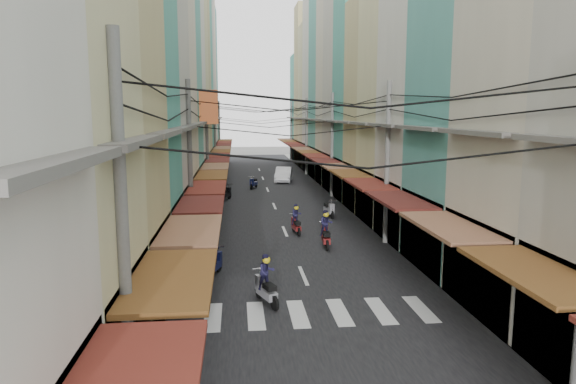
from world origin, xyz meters
TOP-DOWN VIEW (x-y plane):
  - ground at (0.00, 0.00)m, footprint 160.00×160.00m
  - road at (0.00, 20.00)m, footprint 10.00×80.00m
  - sidewalk_left at (-6.50, 20.00)m, footprint 3.00×80.00m
  - sidewalk_right at (6.50, 20.00)m, footprint 3.00×80.00m
  - crosswalk at (-0.00, -6.00)m, footprint 7.55×2.40m
  - building_row_left at (-7.92, 16.56)m, footprint 7.80×67.67m
  - building_row_right at (7.92, 16.45)m, footprint 7.80×68.98m
  - utility_poles at (0.00, 15.01)m, footprint 10.20×66.13m
  - white_car at (1.90, 27.21)m, footprint 5.22×2.74m
  - bicycle at (6.22, 1.37)m, footprint 1.55×0.65m
  - moving_scooters at (-0.66, 4.81)m, footprint 7.29×29.74m
  - parked_scooters at (3.97, -2.68)m, footprint 12.56×14.73m
  - pedestrians at (-4.61, 2.48)m, footprint 14.31×23.69m
  - market_umbrella at (7.20, -4.43)m, footprint 2.20×2.20m
  - traffic_sign at (5.31, -4.97)m, footprint 0.10×0.60m

SIDE VIEW (x-z plane):
  - ground at x=0.00m, z-range 0.00..0.00m
  - white_car at x=1.90m, z-range -0.88..0.88m
  - bicycle at x=6.22m, z-range -0.52..0.52m
  - road at x=0.00m, z-range 0.00..0.02m
  - crosswalk at x=0.00m, z-range 0.02..0.03m
  - sidewalk_left at x=-6.50m, z-range 0.00..0.06m
  - sidewalk_right at x=6.50m, z-range 0.00..0.06m
  - parked_scooters at x=3.97m, z-range -0.02..0.99m
  - moving_scooters at x=-0.66m, z-range -0.40..1.45m
  - pedestrians at x=-4.61m, z-range -0.07..2.18m
  - traffic_sign at x=5.31m, z-range 0.61..3.36m
  - market_umbrella at x=7.20m, z-range 0.88..3.21m
  - utility_poles at x=0.00m, z-range 2.49..10.69m
  - building_row_right at x=7.92m, z-range -1.89..20.71m
  - building_row_left at x=-7.92m, z-range -2.07..21.63m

